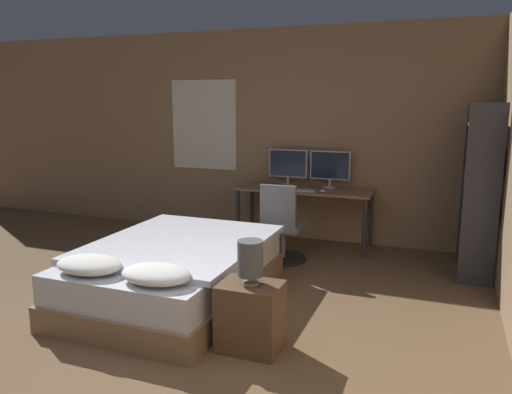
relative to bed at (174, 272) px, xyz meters
name	(u,v)px	position (x,y,z in m)	size (l,w,h in m)	color
wall_back	(309,135)	(0.58, 2.46, 1.09)	(12.00, 0.08, 2.70)	#8E7051
bed	(174,272)	(0.00, 0.00, 0.00)	(1.45, 2.05, 0.60)	#846647
nightstand	(250,316)	(0.99, -0.60, -0.02)	(0.45, 0.34, 0.50)	brown
bedside_lamp	(250,259)	(0.99, -0.60, 0.43)	(0.19, 0.19, 0.32)	gray
desk	(304,195)	(0.63, 2.11, 0.37)	(1.68, 0.57, 0.72)	#846042
monitor_left	(288,165)	(0.36, 2.29, 0.72)	(0.50, 0.16, 0.46)	#B7B7BC
monitor_right	(330,167)	(0.91, 2.29, 0.72)	(0.50, 0.16, 0.46)	#B7B7BC
keyboard	(300,190)	(0.63, 1.93, 0.47)	(0.36, 0.13, 0.02)	#B7B7BC
computer_mouse	(322,191)	(0.90, 1.93, 0.48)	(0.07, 0.05, 0.04)	#B7B7BC
office_chair	(282,231)	(0.58, 1.39, 0.09)	(0.52, 0.52, 0.90)	black
bookshelf	(481,184)	(2.59, 1.65, 0.70)	(0.33, 0.78, 1.78)	#333338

